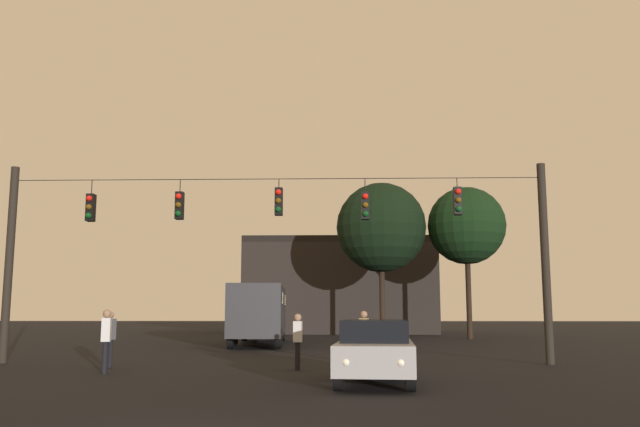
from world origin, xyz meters
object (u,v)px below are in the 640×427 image
object	(u,v)px
pedestrian_crossing_left	(298,338)
city_bus	(260,309)
tree_left_silhouette	(381,228)
pedestrian_crossing_center	(106,337)
pedestrian_crossing_right	(109,336)
tree_behind_building	(466,226)
car_near_right	(375,350)
pedestrian_near_bus	(364,334)

from	to	relation	value
pedestrian_crossing_left	city_bus	bearing A→B (deg)	100.96
city_bus	tree_left_silhouette	xyz separation A→B (m)	(6.96, 7.49, 5.24)
pedestrian_crossing_center	pedestrian_crossing_right	size ratio (longest dim) A/B	1.03
pedestrian_crossing_left	tree_behind_building	distance (m)	25.34
city_bus	pedestrian_crossing_left	world-z (taller)	city_bus
car_near_right	tree_behind_building	xyz separation A→B (m)	(7.36, 26.35, 6.38)
pedestrian_crossing_left	tree_behind_building	xyz separation A→B (m)	(9.47, 22.66, 6.24)
pedestrian_crossing_right	tree_behind_building	size ratio (longest dim) A/B	0.18
pedestrian_crossing_left	car_near_right	bearing A→B (deg)	-60.20
pedestrian_crossing_right	tree_behind_building	bearing A→B (deg)	55.12
city_bus	pedestrian_near_bus	bearing A→B (deg)	-69.20
car_near_right	city_bus	bearing A→B (deg)	104.95
pedestrian_crossing_center	pedestrian_crossing_right	world-z (taller)	pedestrian_crossing_center
pedestrian_near_bus	tree_left_silhouette	world-z (taller)	tree_left_silhouette
city_bus	pedestrian_near_bus	size ratio (longest dim) A/B	6.40
pedestrian_crossing_left	pedestrian_near_bus	bearing A→B (deg)	45.72
pedestrian_crossing_right	pedestrian_near_bus	bearing A→B (deg)	10.72
car_near_right	pedestrian_crossing_right	xyz separation A→B (m)	(-8.01, 4.29, 0.19)
pedestrian_crossing_right	tree_left_silhouette	xyz separation A→B (m)	(9.89, 22.24, 6.12)
car_near_right	pedestrian_crossing_center	size ratio (longest dim) A/B	2.49
city_bus	pedestrian_crossing_right	size ratio (longest dim) A/B	6.43
pedestrian_crossing_center	tree_left_silhouette	bearing A→B (deg)	68.75
pedestrian_near_bus	pedestrian_crossing_left	bearing A→B (deg)	-134.28
tree_left_silhouette	tree_behind_building	bearing A→B (deg)	-1.96
car_near_right	pedestrian_crossing_center	xyz separation A→B (m)	(-7.48, 2.48, 0.22)
tree_behind_building	pedestrian_near_bus	bearing A→B (deg)	-109.84
tree_behind_building	pedestrian_crossing_center	bearing A→B (deg)	-121.87
car_near_right	pedestrian_crossing_left	xyz separation A→B (m)	(-2.11, 3.69, 0.14)
pedestrian_crossing_right	pedestrian_near_bus	world-z (taller)	pedestrian_near_bus
city_bus	tree_left_silhouette	world-z (taller)	tree_left_silhouette
tree_left_silhouette	tree_behind_building	size ratio (longest dim) A/B	1.04
car_near_right	pedestrian_crossing_left	size ratio (longest dim) A/B	2.67
city_bus	pedestrian_crossing_right	distance (m)	15.06
pedestrian_crossing_left	pedestrian_near_bus	world-z (taller)	pedestrian_near_bus
city_bus	pedestrian_crossing_left	distance (m)	15.67
city_bus	tree_left_silhouette	bearing A→B (deg)	47.11
pedestrian_crossing_left	tree_left_silhouette	size ratio (longest dim) A/B	0.17
pedestrian_near_bus	tree_behind_building	world-z (taller)	tree_behind_building
pedestrian_near_bus	car_near_right	bearing A→B (deg)	-89.47
city_bus	pedestrian_crossing_left	xyz separation A→B (m)	(2.97, -15.35, -0.93)
pedestrian_crossing_left	tree_left_silhouette	bearing A→B (deg)	80.10
city_bus	car_near_right	world-z (taller)	city_bus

